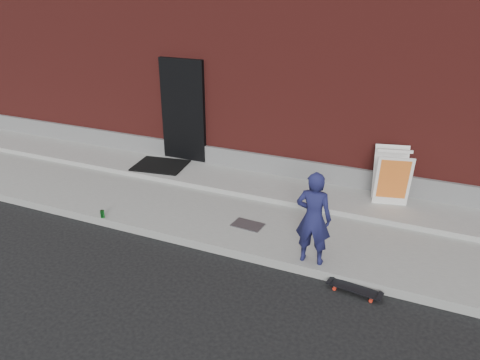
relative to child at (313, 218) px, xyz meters
The scene contains 10 objects.
ground 1.46m from the child, behind, with size 80.00×80.00×0.00m, color black.
sidewalk 1.91m from the child, 131.57° to the left, with size 20.00×3.00×0.15m, color gray.
apron 2.57m from the child, 117.66° to the left, with size 20.00×1.20×0.10m, color gray.
building 7.08m from the child, 99.64° to the left, with size 20.00×8.10×5.00m.
child is the anchor object (origin of this frame).
skateboard 1.13m from the child, 23.57° to the right, with size 0.77×0.29×0.09m.
pizza_sign 2.48m from the child, 70.88° to the left, with size 0.76×0.85×1.03m.
soda_can 3.84m from the child, behind, with size 0.07×0.07×0.14m, color #1A862B.
doormat 4.63m from the child, 151.92° to the left, with size 1.10×0.89×0.03m, color black.
utility_plate 1.61m from the child, 154.13° to the left, with size 0.52×0.34×0.02m, color #535358.
Camera 1 is at (2.61, -5.71, 4.07)m, focal length 35.00 mm.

